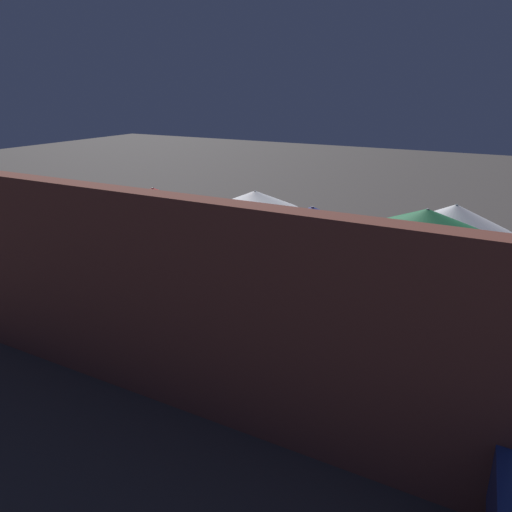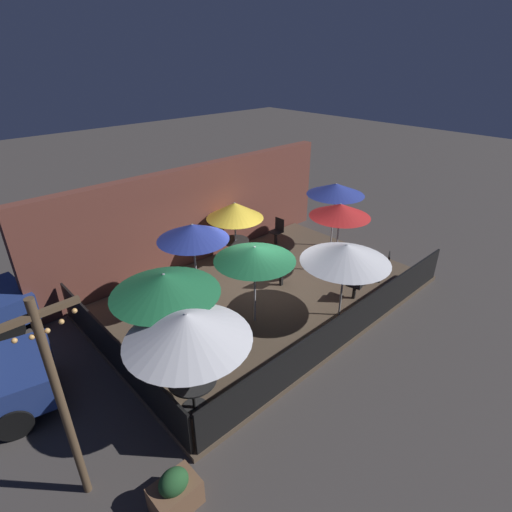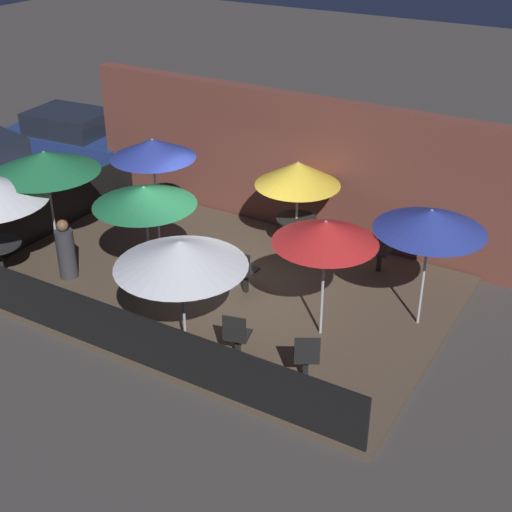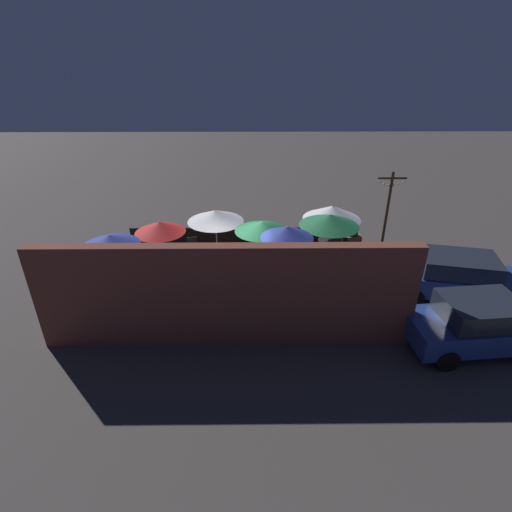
{
  "view_description": "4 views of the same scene",
  "coord_description": "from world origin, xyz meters",
  "px_view_note": "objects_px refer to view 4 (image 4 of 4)",
  "views": [
    {
      "loc": [
        -5.0,
        8.23,
        4.55
      ],
      "look_at": [
        -0.25,
        -0.39,
        1.17
      ],
      "focal_mm": 35.0,
      "sensor_mm": 36.0,
      "label": 1
    },
    {
      "loc": [
        -6.73,
        -6.83,
        6.28
      ],
      "look_at": [
        0.11,
        0.47,
        1.1
      ],
      "focal_mm": 28.0,
      "sensor_mm": 36.0,
      "label": 2
    },
    {
      "loc": [
        6.88,
        -10.12,
        7.35
      ],
      "look_at": [
        0.96,
        -0.1,
        1.03
      ],
      "focal_mm": 50.0,
      "sensor_mm": 36.0,
      "label": 3
    },
    {
      "loc": [
        -0.74,
        12.44,
        7.75
      ],
      "look_at": [
        -0.86,
        -0.52,
        0.95
      ],
      "focal_mm": 28.0,
      "sensor_mm": 36.0,
      "label": 4
    }
  ],
  "objects_px": {
    "patio_umbrella_2": "(160,227)",
    "light_post": "(387,212)",
    "patio_umbrella_1": "(332,212)",
    "patio_chair_0": "(145,305)",
    "patio_umbrella_6": "(110,240)",
    "dining_table_0": "(207,301)",
    "planter_box": "(352,238)",
    "patio_umbrella_0": "(205,269)",
    "parked_car_1": "(477,324)",
    "parked_car_0": "(456,277)",
    "patio_umbrella_7": "(329,220)",
    "patio_umbrella_5": "(262,226)",
    "patio_chair_1": "(193,248)",
    "patio_umbrella_3": "(215,216)",
    "patio_chair_3": "(161,247)",
    "patron_0": "(303,252)",
    "patio_chair_2": "(214,270)",
    "dining_table_1": "(329,244)",
    "patio_umbrella_4": "(287,232)"
  },
  "relations": [
    {
      "from": "patio_umbrella_6",
      "to": "patron_0",
      "type": "distance_m",
      "value": 7.07
    },
    {
      "from": "patio_umbrella_0",
      "to": "patio_chair_0",
      "type": "xyz_separation_m",
      "value": [
        1.96,
        0.04,
        -1.27
      ]
    },
    {
      "from": "light_post",
      "to": "patio_umbrella_0",
      "type": "bearing_deg",
      "value": 31.81
    },
    {
      "from": "dining_table_1",
      "to": "planter_box",
      "type": "bearing_deg",
      "value": -134.47
    },
    {
      "from": "patron_0",
      "to": "light_post",
      "type": "bearing_deg",
      "value": -178.2
    },
    {
      "from": "patio_umbrella_0",
      "to": "dining_table_1",
      "type": "height_order",
      "value": "patio_umbrella_0"
    },
    {
      "from": "patio_umbrella_1",
      "to": "patio_umbrella_6",
      "type": "xyz_separation_m",
      "value": [
        7.75,
        2.67,
        0.1
      ]
    },
    {
      "from": "patio_umbrella_1",
      "to": "patio_chair_0",
      "type": "bearing_deg",
      "value": 32.29
    },
    {
      "from": "dining_table_1",
      "to": "parked_car_0",
      "type": "bearing_deg",
      "value": 143.18
    },
    {
      "from": "patio_umbrella_4",
      "to": "patio_chair_0",
      "type": "relative_size",
      "value": 2.72
    },
    {
      "from": "planter_box",
      "to": "dining_table_1",
      "type": "bearing_deg",
      "value": 45.53
    },
    {
      "from": "patio_umbrella_5",
      "to": "parked_car_1",
      "type": "height_order",
      "value": "patio_umbrella_5"
    },
    {
      "from": "patio_umbrella_6",
      "to": "dining_table_0",
      "type": "xyz_separation_m",
      "value": [
        -3.23,
        1.38,
        -1.46
      ]
    },
    {
      "from": "patio_umbrella_0",
      "to": "parked_car_1",
      "type": "height_order",
      "value": "patio_umbrella_0"
    },
    {
      "from": "patio_chair_1",
      "to": "patio_chair_3",
      "type": "distance_m",
      "value": 1.29
    },
    {
      "from": "patio_umbrella_5",
      "to": "light_post",
      "type": "height_order",
      "value": "light_post"
    },
    {
      "from": "patio_umbrella_5",
      "to": "patio_chair_0",
      "type": "relative_size",
      "value": 2.3
    },
    {
      "from": "patio_umbrella_1",
      "to": "patio_chair_0",
      "type": "xyz_separation_m",
      "value": [
        6.48,
        4.1,
        -1.45
      ]
    },
    {
      "from": "patio_umbrella_4",
      "to": "dining_table_1",
      "type": "xyz_separation_m",
      "value": [
        -1.97,
        -2.59,
        -1.68
      ]
    },
    {
      "from": "patio_chair_1",
      "to": "planter_box",
      "type": "height_order",
      "value": "patio_chair_1"
    },
    {
      "from": "patio_umbrella_0",
      "to": "parked_car_1",
      "type": "xyz_separation_m",
      "value": [
        -7.74,
        1.39,
        -1.04
      ]
    },
    {
      "from": "patio_umbrella_1",
      "to": "patio_umbrella_5",
      "type": "distance_m",
      "value": 3.04
    },
    {
      "from": "patio_chair_0",
      "to": "planter_box",
      "type": "bearing_deg",
      "value": 33.64
    },
    {
      "from": "patio_umbrella_0",
      "to": "parked_car_0",
      "type": "relative_size",
      "value": 0.44
    },
    {
      "from": "patio_umbrella_6",
      "to": "patio_chair_0",
      "type": "xyz_separation_m",
      "value": [
        -1.27,
        1.42,
        -1.56
      ]
    },
    {
      "from": "patio_umbrella_2",
      "to": "parked_car_1",
      "type": "xyz_separation_m",
      "value": [
        -9.59,
        3.97,
        -1.28
      ]
    },
    {
      "from": "patio_umbrella_2",
      "to": "dining_table_0",
      "type": "bearing_deg",
      "value": 125.7
    },
    {
      "from": "patron_0",
      "to": "planter_box",
      "type": "bearing_deg",
      "value": -151.84
    },
    {
      "from": "dining_table_1",
      "to": "patio_chair_2",
      "type": "bearing_deg",
      "value": 23.28
    },
    {
      "from": "patio_umbrella_1",
      "to": "light_post",
      "type": "height_order",
      "value": "light_post"
    },
    {
      "from": "patio_umbrella_3",
      "to": "patio_umbrella_5",
      "type": "distance_m",
      "value": 2.21
    },
    {
      "from": "parked_car_0",
      "to": "dining_table_0",
      "type": "bearing_deg",
      "value": 20.69
    },
    {
      "from": "patio_umbrella_3",
      "to": "patio_umbrella_6",
      "type": "xyz_separation_m",
      "value": [
        3.21,
        2.73,
        0.25
      ]
    },
    {
      "from": "patio_umbrella_3",
      "to": "patio_chair_2",
      "type": "distance_m",
      "value": 2.37
    },
    {
      "from": "dining_table_0",
      "to": "patio_chair_3",
      "type": "height_order",
      "value": "patio_chair_3"
    },
    {
      "from": "patio_umbrella_2",
      "to": "patio_umbrella_7",
      "type": "bearing_deg",
      "value": -177.48
    },
    {
      "from": "patron_0",
      "to": "parked_car_0",
      "type": "height_order",
      "value": "parked_car_0"
    },
    {
      "from": "patio_umbrella_2",
      "to": "patio_umbrella_4",
      "type": "relative_size",
      "value": 0.88
    },
    {
      "from": "patio_chair_1",
      "to": "patio_umbrella_3",
      "type": "bearing_deg",
      "value": 83.98
    },
    {
      "from": "planter_box",
      "to": "light_post",
      "type": "height_order",
      "value": "light_post"
    },
    {
      "from": "parked_car_0",
      "to": "patio_umbrella_7",
      "type": "bearing_deg",
      "value": -9.15
    },
    {
      "from": "planter_box",
      "to": "patio_chair_3",
      "type": "bearing_deg",
      "value": 9.56
    },
    {
      "from": "patio_umbrella_0",
      "to": "patio_umbrella_4",
      "type": "bearing_deg",
      "value": -150.07
    },
    {
      "from": "patio_umbrella_5",
      "to": "planter_box",
      "type": "height_order",
      "value": "patio_umbrella_5"
    },
    {
      "from": "patio_umbrella_4",
      "to": "patio_umbrella_7",
      "type": "xyz_separation_m",
      "value": [
        -1.64,
        -1.37,
        -0.15
      ]
    },
    {
      "from": "patio_umbrella_7",
      "to": "patron_0",
      "type": "xyz_separation_m",
      "value": [
        0.79,
        -0.52,
        -1.57
      ]
    },
    {
      "from": "patio_umbrella_2",
      "to": "light_post",
      "type": "distance_m",
      "value": 8.67
    },
    {
      "from": "planter_box",
      "to": "patio_umbrella_1",
      "type": "bearing_deg",
      "value": 45.53
    },
    {
      "from": "patio_chair_1",
      "to": "patron_0",
      "type": "xyz_separation_m",
      "value": [
        -4.38,
        0.62,
        0.08
      ]
    },
    {
      "from": "patio_umbrella_1",
      "to": "patio_chair_1",
      "type": "distance_m",
      "value": 5.69
    }
  ]
}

